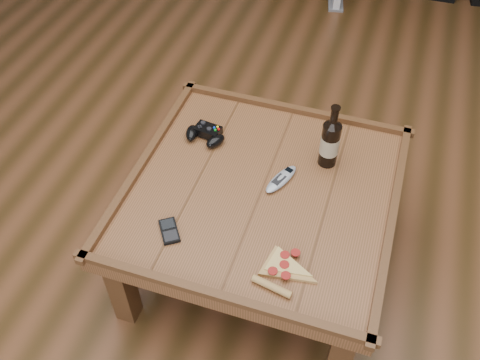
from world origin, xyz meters
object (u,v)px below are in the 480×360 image
(pizza_slice, at_px, (282,269))
(smartphone, at_px, (169,231))
(coffee_table, at_px, (261,200))
(game_controller, at_px, (205,134))
(beer_bottle, at_px, (330,141))
(remote_control, at_px, (281,179))

(pizza_slice, bearing_deg, smartphone, -173.34)
(coffee_table, xyz_separation_m, game_controller, (-0.30, 0.20, 0.08))
(coffee_table, height_order, pizza_slice, same)
(beer_bottle, relative_size, game_controller, 1.51)
(beer_bottle, bearing_deg, pizza_slice, -93.69)
(pizza_slice, height_order, remote_control, same)
(game_controller, distance_m, pizza_slice, 0.70)
(smartphone, bearing_deg, beer_bottle, 13.65)
(remote_control, bearing_deg, game_controller, -178.93)
(smartphone, height_order, remote_control, remote_control)
(game_controller, bearing_deg, remote_control, -12.55)
(game_controller, xyz_separation_m, smartphone, (0.05, -0.49, -0.02))
(coffee_table, xyz_separation_m, remote_control, (0.06, 0.07, 0.07))
(beer_bottle, xyz_separation_m, smartphone, (-0.46, -0.51, -0.11))
(beer_bottle, relative_size, remote_control, 1.52)
(coffee_table, bearing_deg, pizza_slice, -62.55)
(game_controller, height_order, remote_control, game_controller)
(coffee_table, distance_m, smartphone, 0.39)
(coffee_table, relative_size, beer_bottle, 3.66)
(game_controller, distance_m, smartphone, 0.50)
(coffee_table, bearing_deg, game_controller, 146.48)
(beer_bottle, distance_m, pizza_slice, 0.56)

